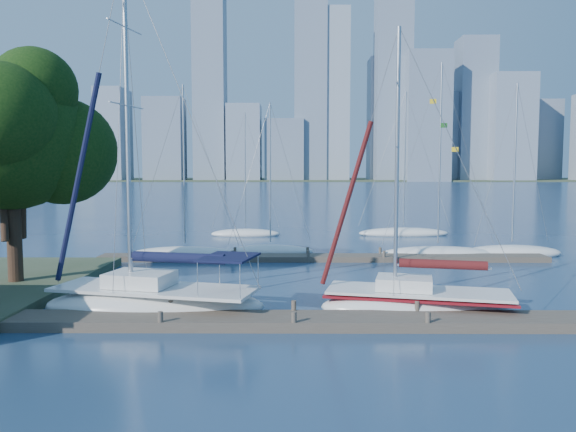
{
  "coord_description": "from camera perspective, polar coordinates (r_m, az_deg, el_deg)",
  "views": [
    {
      "loc": [
        -0.08,
        -21.46,
        6.08
      ],
      "look_at": [
        -0.26,
        4.0,
        3.99
      ],
      "focal_mm": 35.0,
      "sensor_mm": 36.0,
      "label": 1
    }
  ],
  "objects": [
    {
      "name": "bg_boat_4",
      "position": [
        40.82,
        14.97,
        -3.66
      ],
      "size": [
        8.18,
        2.9,
        13.75
      ],
      "rotation": [
        0.0,
        0.0,
        0.09
      ],
      "color": "silver",
      "rests_on": "ground"
    },
    {
      "name": "skyline",
      "position": [
        314.07,
        4.93,
        10.34
      ],
      "size": [
        502.68,
        51.31,
        115.02
      ],
      "color": "#7E8DA3",
      "rests_on": "ground"
    },
    {
      "name": "bg_boat_0",
      "position": [
        39.7,
        -10.39,
        -3.82
      ],
      "size": [
        8.18,
        4.02,
        12.24
      ],
      "rotation": [
        0.0,
        0.0,
        -0.23
      ],
      "color": "silver",
      "rests_on": "ground"
    },
    {
      "name": "tree",
      "position": [
        31.1,
        -26.31,
        7.57
      ],
      "size": [
        9.54,
        8.66,
        11.99
      ],
      "color": "black",
      "rests_on": "ground"
    },
    {
      "name": "sailboat_maroon",
      "position": [
        24.73,
        13.02,
        -7.34
      ],
      "size": [
        8.65,
        4.47,
        12.59
      ],
      "rotation": [
        0.0,
        0.0,
        -0.22
      ],
      "color": "silver",
      "rests_on": "ground"
    },
    {
      "name": "far_shore",
      "position": [
        341.51,
        0.41,
        3.67
      ],
      "size": [
        800.0,
        100.0,
        1.5
      ],
      "primitive_type": "cube",
      "color": "#38472D",
      "rests_on": "ground"
    },
    {
      "name": "bg_boat_7",
      "position": [
        53.35,
        11.66,
        -1.67
      ],
      "size": [
        8.52,
        3.04,
        13.6
      ],
      "rotation": [
        0.0,
        0.0,
        -0.11
      ],
      "color": "silver",
      "rests_on": "ground"
    },
    {
      "name": "bg_boat_1",
      "position": [
        40.83,
        -1.8,
        -3.54
      ],
      "size": [
        6.56,
        4.02,
        11.19
      ],
      "rotation": [
        0.0,
        0.0,
        0.35
      ],
      "color": "silver",
      "rests_on": "ground"
    },
    {
      "name": "ground",
      "position": [
        22.3,
        0.6,
        -11.13
      ],
      "size": [
        700.0,
        700.0,
        0.0
      ],
      "primitive_type": "plane",
      "color": "#173049",
      "rests_on": "ground"
    },
    {
      "name": "sailboat_navy",
      "position": [
        24.71,
        -13.43,
        -6.88
      ],
      "size": [
        9.82,
        5.12,
        15.73
      ],
      "rotation": [
        0.0,
        0.0,
        -0.23
      ],
      "color": "silver",
      "rests_on": "ground"
    },
    {
      "name": "far_dock",
      "position": [
        37.98,
        3.54,
        -4.25
      ],
      "size": [
        30.0,
        1.8,
        0.36
      ],
      "primitive_type": "cube",
      "color": "#483F35",
      "rests_on": "ground"
    },
    {
      "name": "bg_boat_5",
      "position": [
        42.95,
        21.79,
        -3.43
      ],
      "size": [
        7.31,
        5.0,
        12.46
      ],
      "rotation": [
        0.0,
        0.0,
        0.43
      ],
      "color": "silver",
      "rests_on": "ground"
    },
    {
      "name": "near_dock",
      "position": [
        22.25,
        0.6,
        -10.63
      ],
      "size": [
        26.0,
        2.0,
        0.4
      ],
      "primitive_type": "cube",
      "color": "#483F35",
      "rests_on": "ground"
    },
    {
      "name": "bg_boat_6",
      "position": [
        52.06,
        -4.34,
        -1.77
      ],
      "size": [
        6.58,
        2.89,
        11.58
      ],
      "rotation": [
        0.0,
        0.0,
        -0.15
      ],
      "color": "silver",
      "rests_on": "ground"
    }
  ]
}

